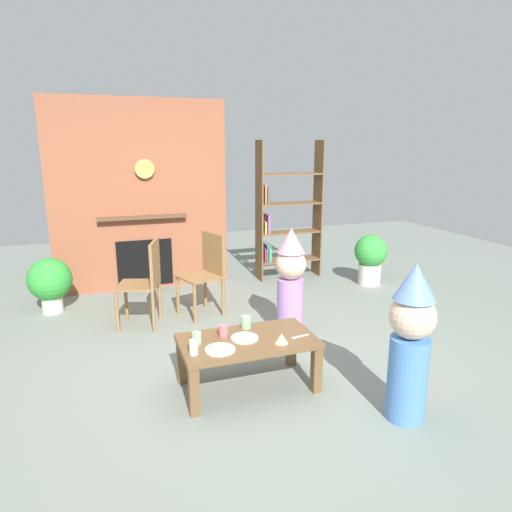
{
  "coord_description": "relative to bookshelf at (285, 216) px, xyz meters",
  "views": [
    {
      "loc": [
        -1.16,
        -3.34,
        1.84
      ],
      "look_at": [
        0.15,
        0.4,
        0.86
      ],
      "focal_mm": 31.84,
      "sensor_mm": 36.0,
      "label": 1
    }
  ],
  "objects": [
    {
      "name": "dining_chair_middle",
      "position": [
        -1.36,
        -1.03,
        -0.36
      ],
      "size": [
        0.51,
        0.51,
        0.9
      ],
      "rotation": [
        0.0,
        0.0,
        3.48
      ],
      "color": "olive",
      "rests_on": "ground_plane"
    },
    {
      "name": "paper_cup_near_left",
      "position": [
        -1.6,
        -2.6,
        -0.42
      ],
      "size": [
        0.07,
        0.07,
        0.09
      ],
      "primitive_type": "cylinder",
      "color": "#E5666B",
      "rests_on": "coffee_table"
    },
    {
      "name": "table_fork",
      "position": [
        -1.04,
        -2.8,
        -0.47
      ],
      "size": [
        0.15,
        0.04,
        0.01
      ],
      "primitive_type": "cube",
      "rotation": [
        0.0,
        0.0,
        0.17
      ],
      "color": "silver",
      "rests_on": "coffee_table"
    },
    {
      "name": "dining_chair_left",
      "position": [
        -2.02,
        -1.18,
        -0.36
      ],
      "size": [
        0.5,
        0.5,
        0.9
      ],
      "rotation": [
        0.0,
        0.0,
        2.84
      ],
      "color": "olive",
      "rests_on": "ground_plane"
    },
    {
      "name": "bookshelf",
      "position": [
        0.0,
        0.0,
        0.0
      ],
      "size": [
        0.9,
        0.28,
        1.9
      ],
      "color": "brown",
      "rests_on": "ground_plane"
    },
    {
      "name": "coffee_table",
      "position": [
        -1.44,
        -2.7,
        -0.54
      ],
      "size": [
        1.03,
        0.57,
        0.4
      ],
      "color": "brown",
      "rests_on": "ground_plane"
    },
    {
      "name": "brick_fireplace_feature",
      "position": [
        -1.92,
        0.2,
        0.32
      ],
      "size": [
        2.2,
        0.28,
        2.4
      ],
      "color": "#935138",
      "rests_on": "ground_plane"
    },
    {
      "name": "paper_cup_center",
      "position": [
        -1.38,
        -2.49,
        -0.42
      ],
      "size": [
        0.08,
        0.08,
        0.1
      ],
      "primitive_type": "cylinder",
      "color": "#8CD18C",
      "rests_on": "coffee_table"
    },
    {
      "name": "potted_plant_short",
      "position": [
        -3.0,
        -0.43,
        -0.51
      ],
      "size": [
        0.48,
        0.48,
        0.62
      ],
      "color": "beige",
      "rests_on": "ground_plane"
    },
    {
      "name": "paper_plate_rear",
      "position": [
        -1.46,
        -2.69,
        -0.46
      ],
      "size": [
        0.21,
        0.21,
        0.01
      ],
      "primitive_type": "cylinder",
      "color": "white",
      "rests_on": "coffee_table"
    },
    {
      "name": "child_in_pink",
      "position": [
        -0.73,
        -1.88,
        -0.3
      ],
      "size": [
        0.3,
        0.3,
        1.07
      ],
      "rotation": [
        0.0,
        0.0,
        -2.29
      ],
      "color": "#B27FCC",
      "rests_on": "ground_plane"
    },
    {
      "name": "paper_cup_near_right",
      "position": [
        -1.82,
        -2.65,
        -0.43
      ],
      "size": [
        0.07,
        0.07,
        0.09
      ],
      "primitive_type": "cylinder",
      "color": "#8CD18C",
      "rests_on": "coffee_table"
    },
    {
      "name": "child_with_cone_hat",
      "position": [
        -0.54,
        -3.44,
        -0.29
      ],
      "size": [
        0.31,
        0.31,
        1.1
      ],
      "rotation": [
        0.0,
        0.0,
        2.45
      ],
      "color": "#4C7FC6",
      "rests_on": "ground_plane"
    },
    {
      "name": "paper_plate_front",
      "position": [
        -1.69,
        -2.82,
        -0.46
      ],
      "size": [
        0.22,
        0.22,
        0.01
      ],
      "primitive_type": "cylinder",
      "color": "white",
      "rests_on": "coffee_table"
    },
    {
      "name": "potted_plant_tall",
      "position": [
        0.96,
        -0.68,
        -0.49
      ],
      "size": [
        0.43,
        0.43,
        0.67
      ],
      "color": "beige",
      "rests_on": "ground_plane"
    },
    {
      "name": "birthday_cake_slice",
      "position": [
        -1.22,
        -2.85,
        -0.43
      ],
      "size": [
        0.1,
        0.1,
        0.08
      ],
      "primitive_type": "cone",
      "color": "#EAC68C",
      "rests_on": "coffee_table"
    },
    {
      "name": "paper_cup_far_left",
      "position": [
        -1.88,
        -2.83,
        -0.41
      ],
      "size": [
        0.06,
        0.06,
        0.11
      ],
      "primitive_type": "cylinder",
      "color": "silver",
      "rests_on": "coffee_table"
    },
    {
      "name": "ground_plane",
      "position": [
        -1.28,
        -2.4,
        -0.87
      ],
      "size": [
        12.0,
        12.0,
        0.0
      ],
      "primitive_type": "plane",
      "color": "gray"
    }
  ]
}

